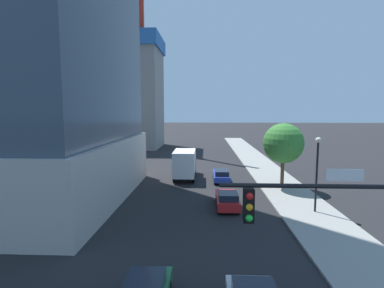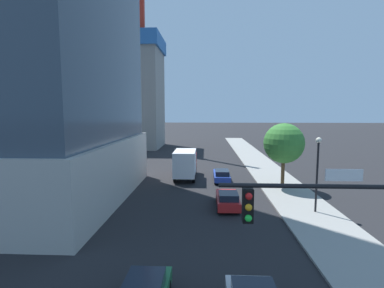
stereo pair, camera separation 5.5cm
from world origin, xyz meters
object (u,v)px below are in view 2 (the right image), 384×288
object	(u,v)px
car_blue	(222,175)
box_truck	(185,163)
street_tree	(284,143)
construction_building	(127,87)
traffic_light_pole	(340,229)
street_lamp	(318,164)
car_red	(228,199)

from	to	relation	value
car_blue	box_truck	distance (m)	4.58
street_tree	car_blue	xyz separation A→B (m)	(-6.12, 3.04, -4.05)
street_tree	construction_building	bearing A→B (deg)	126.44
traffic_light_pole	car_blue	xyz separation A→B (m)	(-2.25, 24.19, -3.74)
traffic_light_pole	box_truck	world-z (taller)	traffic_light_pole
traffic_light_pole	street_lamp	xyz separation A→B (m)	(4.57, 13.89, -0.45)
street_lamp	construction_building	bearing A→B (deg)	122.06
traffic_light_pole	street_tree	world-z (taller)	street_tree
car_red	box_truck	size ratio (longest dim) A/B	0.65
street_lamp	car_red	distance (m)	7.63
car_blue	street_lamp	bearing A→B (deg)	-56.48
car_red	car_blue	bearing A→B (deg)	90.00
car_blue	box_truck	bearing A→B (deg)	164.47
construction_building	car_blue	bearing A→B (deg)	-58.44
box_truck	street_tree	bearing A→B (deg)	-22.14
street_lamp	car_blue	world-z (taller)	street_lamp
car_blue	box_truck	world-z (taller)	box_truck
construction_building	car_red	world-z (taller)	construction_building
car_blue	box_truck	size ratio (longest dim) A/B	0.70
construction_building	street_tree	world-z (taller)	construction_building
car_red	street_tree	bearing A→B (deg)	45.65
construction_building	street_tree	size ratio (longest dim) A/B	5.08
construction_building	car_blue	size ratio (longest dim) A/B	7.13
traffic_light_pole	box_truck	distance (m)	26.32
traffic_light_pole	car_red	xyz separation A→B (m)	(-2.25, 14.89, -3.73)
construction_building	street_tree	xyz separation A→B (m)	(25.32, -34.30, -8.61)
street_lamp	street_tree	world-z (taller)	street_tree
box_truck	car_red	bearing A→B (deg)	-67.89
street_lamp	box_truck	bearing A→B (deg)	133.99
street_tree	box_truck	xyz separation A→B (m)	(-10.39, 4.23, -2.85)
street_lamp	street_tree	bearing A→B (deg)	95.50
construction_building	traffic_light_pole	size ratio (longest dim) A/B	5.32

